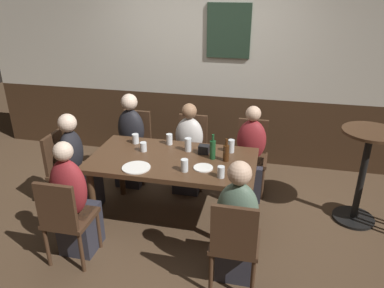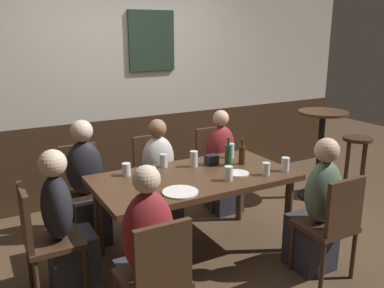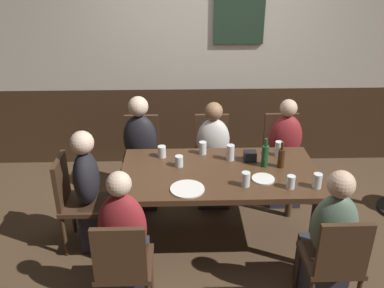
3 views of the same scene
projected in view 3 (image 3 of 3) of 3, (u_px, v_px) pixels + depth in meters
ground_plane at (217, 240)px, 3.97m from camera, size 12.00×12.00×0.00m
wall_back at (209, 59)px, 4.89m from camera, size 6.40×0.13×2.60m
dining_table at (219, 179)px, 3.69m from camera, size 1.70×0.90×0.74m
chair_right_near at (335, 260)px, 3.00m from camera, size 0.40×0.40×0.88m
chair_head_west at (76, 197)px, 3.72m from camera, size 0.40×0.40×0.88m
chair_left_near at (123, 264)px, 2.96m from camera, size 0.40×0.40×0.88m
chair_left_far at (142, 152)px, 4.52m from camera, size 0.40×0.40×0.88m
chair_mid_far at (212, 151)px, 4.54m from camera, size 0.40×0.40×0.88m
chair_right_far at (281, 150)px, 4.56m from camera, size 0.40×0.40×0.88m
person_right_near at (327, 246)px, 3.15m from camera, size 0.34×0.37×1.15m
person_head_west at (94, 199)px, 3.73m from camera, size 0.37×0.34×1.13m
person_left_near at (126, 250)px, 3.11m from camera, size 0.34×0.37×1.17m
person_left_far at (141, 159)px, 4.37m from camera, size 0.34×0.37×1.16m
person_mid_far at (213, 162)px, 4.41m from camera, size 0.34×0.37×1.09m
person_right_far at (284, 160)px, 4.42m from camera, size 0.34×0.37×1.12m
tumbler_short at (317, 181)px, 3.39m from camera, size 0.07×0.07×0.12m
beer_glass_half at (179, 162)px, 3.71m from camera, size 0.07×0.07×0.10m
tumbler_water at (246, 180)px, 3.41m from camera, size 0.07×0.07×0.12m
pint_glass_amber at (278, 149)px, 3.89m from camera, size 0.07×0.07×0.14m
pint_glass_stout at (230, 153)px, 3.81m from camera, size 0.07×0.07×0.15m
beer_glass_tall at (162, 152)px, 3.87m from camera, size 0.07×0.07×0.11m
highball_clear at (291, 183)px, 3.38m from camera, size 0.07×0.07×0.11m
pint_glass_pale at (203, 148)px, 3.93m from camera, size 0.07×0.07×0.12m
beer_bottle_green at (265, 155)px, 3.69m from camera, size 0.06×0.06×0.27m
beer_bottle_brown at (281, 158)px, 3.68m from camera, size 0.06×0.06×0.24m
plate_white_large at (187, 189)px, 3.38m from camera, size 0.28×0.28×0.01m
plate_white_small at (263, 179)px, 3.52m from camera, size 0.19×0.19×0.01m
condiment_caddy at (250, 156)px, 3.81m from camera, size 0.11×0.09×0.09m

